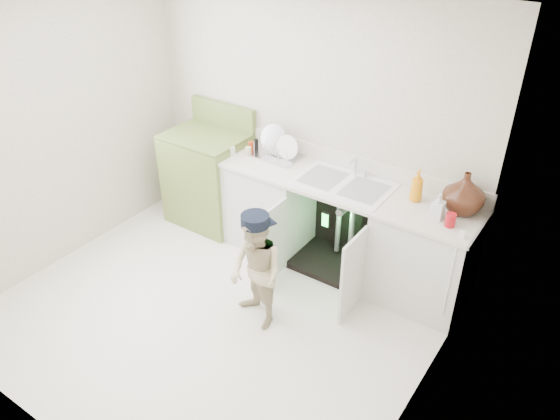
% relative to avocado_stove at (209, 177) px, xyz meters
% --- Properties ---
extents(ground, '(3.50, 3.50, 0.00)m').
position_rel_avocado_stove_xyz_m(ground, '(1.01, -1.18, -0.51)').
color(ground, beige).
rests_on(ground, ground).
extents(room_shell, '(6.00, 5.50, 1.26)m').
position_rel_avocado_stove_xyz_m(room_shell, '(1.01, -1.18, 0.74)').
color(room_shell, beige).
rests_on(room_shell, ground).
extents(counter_run, '(2.44, 1.02, 1.25)m').
position_rel_avocado_stove_xyz_m(counter_run, '(1.60, 0.03, -0.03)').
color(counter_run, silver).
rests_on(counter_run, ground).
extents(avocado_stove, '(0.80, 0.65, 1.24)m').
position_rel_avocado_stove_xyz_m(avocado_stove, '(0.00, 0.00, 0.00)').
color(avocado_stove, olive).
rests_on(avocado_stove, ground).
extents(repair_worker, '(0.60, 0.97, 1.03)m').
position_rel_avocado_stove_xyz_m(repair_worker, '(1.37, -1.02, 0.01)').
color(repair_worker, beige).
rests_on(repair_worker, ground).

